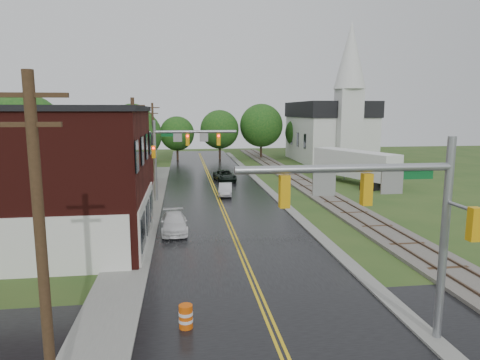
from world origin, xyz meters
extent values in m
cube|color=black|center=(0.00, 30.00, 0.00)|extent=(10.00, 90.00, 0.02)
cube|color=black|center=(0.00, 2.00, 0.00)|extent=(60.00, 9.00, 0.02)
cube|color=gray|center=(5.40, 35.00, 0.00)|extent=(0.80, 70.00, 0.12)
cube|color=gray|center=(-6.20, 25.00, 0.00)|extent=(2.40, 50.00, 0.12)
cube|color=#42120E|center=(-12.50, 15.00, 4.00)|extent=(14.00, 10.00, 8.00)
cube|color=silver|center=(-5.45, 15.00, 1.50)|extent=(0.10, 9.50, 3.00)
cube|color=black|center=(-12.50, 15.00, 8.15)|extent=(14.30, 10.30, 0.30)
cube|color=tan|center=(-11.00, 26.00, 3.20)|extent=(8.00, 7.00, 6.40)
cube|color=#3F0F0C|center=(-10.00, 35.00, 2.20)|extent=(7.00, 6.00, 4.40)
cube|color=silver|center=(20.00, 55.00, 3.50)|extent=(10.00, 16.00, 7.00)
cube|color=black|center=(20.00, 55.00, 8.20)|extent=(10.40, 16.40, 2.40)
cube|color=silver|center=(20.00, 47.00, 5.50)|extent=(3.20, 3.20, 11.00)
cone|color=silver|center=(20.00, 47.00, 15.50)|extent=(4.40, 4.40, 9.00)
cube|color=#59544C|center=(10.00, 35.00, 0.10)|extent=(3.20, 80.00, 0.20)
cube|color=#4C3828|center=(9.28, 35.00, 0.24)|extent=(0.10, 80.00, 0.12)
cube|color=#4C3828|center=(10.72, 35.00, 0.24)|extent=(0.10, 80.00, 0.12)
cylinder|color=gray|center=(5.60, 2.00, 3.60)|extent=(0.28, 0.28, 7.20)
cylinder|color=gray|center=(2.00, 2.00, 6.20)|extent=(7.20, 0.26, 0.26)
cube|color=orange|center=(2.72, 2.00, 5.50)|extent=(0.32, 0.30, 1.05)
cube|color=orange|center=(-0.02, 2.00, 5.50)|extent=(0.32, 0.30, 1.05)
cube|color=gray|center=(3.58, 2.00, 5.70)|extent=(0.75, 0.06, 0.75)
cube|color=gray|center=(1.28, 2.00, 5.70)|extent=(0.75, 0.06, 0.75)
cube|color=#0C5926|center=(4.30, 2.00, 5.95)|extent=(1.40, 0.04, 0.30)
cylinder|color=gray|center=(-5.60, 27.00, 3.60)|extent=(0.28, 0.28, 7.20)
cylinder|color=gray|center=(-2.00, 27.00, 6.20)|extent=(7.20, 0.26, 0.26)
cube|color=orange|center=(-2.72, 27.00, 5.50)|extent=(0.32, 0.30, 1.05)
cube|color=orange|center=(0.02, 27.00, 5.50)|extent=(0.32, 0.30, 1.05)
cube|color=gray|center=(-3.58, 27.00, 5.70)|extent=(0.75, 0.06, 0.75)
cube|color=gray|center=(-1.28, 27.00, 5.70)|extent=(0.75, 0.06, 0.75)
cube|color=#0C5926|center=(-4.30, 27.00, 5.95)|extent=(1.40, 0.04, 0.30)
sphere|color=#FF0C0C|center=(-2.72, 26.82, 5.83)|extent=(0.20, 0.20, 0.20)
cylinder|color=#382616|center=(-6.80, 0.00, 4.50)|extent=(0.28, 0.28, 9.00)
cube|color=#382616|center=(-6.80, 0.00, 8.40)|extent=(1.80, 0.12, 0.12)
cube|color=#382616|center=(-6.80, 0.00, 7.70)|extent=(1.40, 0.12, 0.12)
cylinder|color=#382616|center=(-6.80, 22.00, 4.50)|extent=(0.28, 0.28, 9.00)
cube|color=#382616|center=(-6.80, 22.00, 8.40)|extent=(1.80, 0.12, 0.12)
cube|color=#382616|center=(-6.80, 22.00, 7.70)|extent=(1.40, 0.12, 0.12)
cylinder|color=#382616|center=(-6.80, 44.00, 4.50)|extent=(0.28, 0.28, 9.00)
cube|color=#382616|center=(-6.80, 44.00, 8.40)|extent=(1.80, 0.12, 0.12)
cube|color=#382616|center=(-6.80, 44.00, 7.70)|extent=(1.40, 0.12, 0.12)
cylinder|color=black|center=(-18.00, 32.00, 1.71)|extent=(0.36, 0.36, 3.42)
sphere|color=#124114|center=(-18.00, 32.00, 5.89)|extent=(7.60, 7.60, 7.60)
sphere|color=#124114|center=(-17.40, 31.60, 5.23)|extent=(5.32, 5.32, 5.32)
cylinder|color=black|center=(-14.00, 40.00, 1.35)|extent=(0.36, 0.36, 2.70)
sphere|color=#124114|center=(-14.00, 40.00, 4.65)|extent=(6.00, 6.00, 6.00)
sphere|color=#124114|center=(-13.40, 39.60, 4.12)|extent=(4.20, 4.20, 4.20)
cylinder|color=black|center=(-9.00, 46.00, 1.44)|extent=(0.36, 0.36, 2.88)
sphere|color=#124114|center=(-9.00, 46.00, 4.96)|extent=(6.40, 6.40, 6.40)
sphere|color=#124114|center=(-8.40, 45.60, 4.40)|extent=(4.48, 4.48, 4.48)
imported|color=black|center=(1.57, 37.32, 0.62)|extent=(2.55, 4.68, 1.24)
imported|color=#BABABF|center=(0.80, 28.95, 0.58)|extent=(1.65, 3.66, 1.17)
imported|color=white|center=(-3.85, 17.05, 0.61)|extent=(1.90, 4.27, 1.22)
cube|color=black|center=(15.77, 29.83, 0.40)|extent=(2.15, 1.77, 0.80)
cylinder|color=gray|center=(15.77, 36.92, 0.40)|extent=(0.16, 0.16, 0.80)
cube|color=silver|center=(15.77, 34.08, 2.22)|extent=(6.25, 11.49, 2.84)
cylinder|color=#D85109|center=(-3.20, 4.00, 0.46)|extent=(0.65, 0.65, 0.91)
camera|label=1|loc=(-3.20, -10.99, 8.03)|focal=32.00mm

